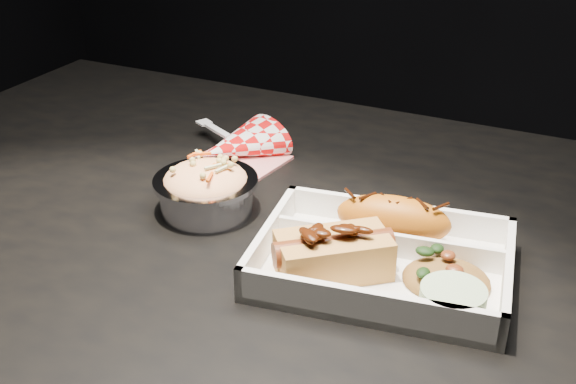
# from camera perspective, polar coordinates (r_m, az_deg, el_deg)

# --- Properties ---
(dining_table) EXTENTS (1.20, 0.80, 0.75)m
(dining_table) POSITION_cam_1_polar(r_m,az_deg,el_deg) (0.88, -1.74, -7.50)
(dining_table) COLOR black
(dining_table) RESTS_ON ground
(food_tray) EXTENTS (0.27, 0.21, 0.04)m
(food_tray) POSITION_cam_1_polar(r_m,az_deg,el_deg) (0.74, 7.46, -5.67)
(food_tray) COLOR white
(food_tray) RESTS_ON dining_table
(fried_pastry) EXTENTS (0.13, 0.07, 0.05)m
(fried_pastry) POSITION_cam_1_polar(r_m,az_deg,el_deg) (0.77, 8.32, -2.11)
(fried_pastry) COLOR #C46513
(fried_pastry) RESTS_ON food_tray
(hotdog) EXTENTS (0.12, 0.11, 0.06)m
(hotdog) POSITION_cam_1_polar(r_m,az_deg,el_deg) (0.71, 3.61, -4.70)
(hotdog) COLOR #C98C44
(hotdog) RESTS_ON food_tray
(fried_rice_mound) EXTENTS (0.10, 0.08, 0.03)m
(fried_rice_mound) POSITION_cam_1_polar(r_m,az_deg,el_deg) (0.72, 12.48, -6.05)
(fried_rice_mound) COLOR #905F29
(fried_rice_mound) RESTS_ON food_tray
(cupcake_liner) EXTENTS (0.06, 0.06, 0.03)m
(cupcake_liner) POSITION_cam_1_polar(r_m,az_deg,el_deg) (0.68, 12.85, -8.51)
(cupcake_liner) COLOR #ABC696
(cupcake_liner) RESTS_ON food_tray
(foil_coleslaw_cup) EXTENTS (0.12, 0.12, 0.07)m
(foil_coleslaw_cup) POSITION_cam_1_polar(r_m,az_deg,el_deg) (0.84, -6.50, 0.37)
(foil_coleslaw_cup) COLOR silver
(foil_coleslaw_cup) RESTS_ON dining_table
(napkin_fork) EXTENTS (0.16, 0.14, 0.10)m
(napkin_fork) POSITION_cam_1_polar(r_m,az_deg,el_deg) (0.98, -3.95, 3.70)
(napkin_fork) COLOR red
(napkin_fork) RESTS_ON dining_table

